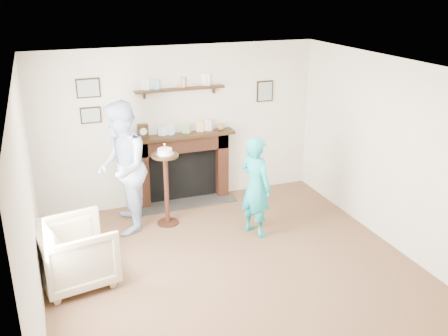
{
  "coord_description": "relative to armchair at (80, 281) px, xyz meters",
  "views": [
    {
      "loc": [
        -2.01,
        -4.85,
        3.39
      ],
      "look_at": [
        0.14,
        0.9,
        1.08
      ],
      "focal_mm": 40.0,
      "sensor_mm": 36.0,
      "label": 1
    }
  ],
  "objects": [
    {
      "name": "room_shell",
      "position": [
        1.84,
        0.12,
        1.62
      ],
      "size": [
        4.54,
        5.02,
        2.52
      ],
      "color": "beige",
      "rests_on": "ground"
    },
    {
      "name": "man",
      "position": [
        0.77,
        1.17,
        0.0
      ],
      "size": [
        0.87,
        1.03,
        1.89
      ],
      "primitive_type": "imported",
      "rotation": [
        0.0,
        0.0,
        -1.76
      ],
      "color": "#C8DBFA",
      "rests_on": "ground"
    },
    {
      "name": "armchair",
      "position": [
        0.0,
        0.0,
        0.0
      ],
      "size": [
        0.98,
        0.96,
        0.78
      ],
      "primitive_type": "imported",
      "rotation": [
        0.0,
        0.0,
        1.75
      ],
      "color": "tan",
      "rests_on": "ground"
    },
    {
      "name": "woman",
      "position": [
        2.48,
        0.4,
        0.0
      ],
      "size": [
        0.52,
        0.62,
        1.44
      ],
      "primitive_type": "imported",
      "rotation": [
        0.0,
        0.0,
        1.97
      ],
      "color": "#21BEA7",
      "rests_on": "ground"
    },
    {
      "name": "pedestal_table",
      "position": [
        1.38,
        1.13,
        0.77
      ],
      "size": [
        0.39,
        0.39,
        1.25
      ],
      "color": "black",
      "rests_on": "ground"
    },
    {
      "name": "ground",
      "position": [
        1.84,
        -0.57,
        0.0
      ],
      "size": [
        5.0,
        5.0,
        0.0
      ],
      "primitive_type": "plane",
      "color": "brown",
      "rests_on": "ground"
    }
  ]
}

